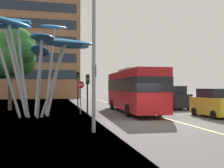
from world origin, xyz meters
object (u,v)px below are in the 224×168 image
at_px(street_lamp, 99,34).
at_px(no_entry_sign, 81,92).
at_px(leaf_sculpture, 35,39).
at_px(traffic_light_kerb_far, 88,85).
at_px(car_parked_mid, 214,103).
at_px(traffic_light_kerb_near, 94,80).
at_px(traffic_light_island_mid, 78,82).
at_px(car_parked_far, 174,98).
at_px(red_bus, 133,89).

height_order(street_lamp, no_entry_sign, street_lamp).
xyz_separation_m(leaf_sculpture, traffic_light_kerb_far, (4.18, 1.06, -3.49)).
bearing_deg(car_parked_mid, traffic_light_kerb_near, 176.57).
bearing_deg(leaf_sculpture, car_parked_mid, -13.57).
distance_m(traffic_light_kerb_far, car_parked_mid, 10.07).
bearing_deg(car_parked_mid, no_entry_sign, 156.29).
relative_size(traffic_light_kerb_far, street_lamp, 0.42).
relative_size(traffic_light_kerb_near, no_entry_sign, 1.38).
height_order(traffic_light_island_mid, no_entry_sign, traffic_light_island_mid).
distance_m(traffic_light_kerb_far, no_entry_sign, 0.83).
height_order(car_parked_far, street_lamp, street_lamp).
height_order(traffic_light_island_mid, car_parked_mid, traffic_light_island_mid).
bearing_deg(traffic_light_kerb_near, street_lamp, -96.06).
height_order(traffic_light_kerb_near, street_lamp, street_lamp).
bearing_deg(traffic_light_kerb_far, red_bus, 4.01).
height_order(leaf_sculpture, street_lamp, leaf_sculpture).
relative_size(traffic_light_kerb_far, traffic_light_island_mid, 0.88).
bearing_deg(traffic_light_kerb_near, traffic_light_kerb_far, 89.10).
height_order(car_parked_mid, street_lamp, street_lamp).
relative_size(traffic_light_island_mid, street_lamp, 0.48).
bearing_deg(traffic_light_island_mid, traffic_light_kerb_near, -87.93).
distance_m(leaf_sculpture, traffic_light_kerb_far, 5.55).
relative_size(car_parked_far, street_lamp, 0.54).
xyz_separation_m(red_bus, leaf_sculpture, (-8.25, -1.34, 3.79)).
xyz_separation_m(traffic_light_kerb_far, car_parked_mid, (9.02, -4.24, -1.39)).
bearing_deg(traffic_light_kerb_far, car_parked_far, 18.53).
xyz_separation_m(traffic_light_kerb_near, traffic_light_island_mid, (-0.30, 8.23, -0.01)).
xyz_separation_m(red_bus, car_parked_far, (5.33, 2.87, -1.00)).
distance_m(traffic_light_island_mid, no_entry_sign, 4.65).
bearing_deg(traffic_light_kerb_near, leaf_sculpture, 147.35).
distance_m(traffic_light_kerb_near, car_parked_mid, 9.26).
relative_size(traffic_light_kerb_near, traffic_light_kerb_far, 1.14).
distance_m(leaf_sculpture, traffic_light_island_mid, 7.48).
relative_size(traffic_light_kerb_far, no_entry_sign, 1.20).
height_order(traffic_light_kerb_far, car_parked_far, traffic_light_kerb_far).
xyz_separation_m(leaf_sculpture, car_parked_mid, (13.20, -3.19, -4.88)).
bearing_deg(no_entry_sign, traffic_light_kerb_far, 2.21).
relative_size(leaf_sculpture, traffic_light_kerb_near, 2.42).
distance_m(traffic_light_island_mid, car_parked_far, 9.99).
xyz_separation_m(traffic_light_kerb_far, no_entry_sign, (-0.59, -0.02, -0.58)).
bearing_deg(street_lamp, no_entry_sign, 89.92).
xyz_separation_m(red_bus, no_entry_sign, (-4.66, -0.31, -0.28)).
height_order(leaf_sculpture, car_parked_mid, leaf_sculpture).
relative_size(leaf_sculpture, car_parked_mid, 2.26).
height_order(traffic_light_island_mid, car_parked_far, traffic_light_island_mid).
bearing_deg(street_lamp, leaf_sculpture, 114.89).
xyz_separation_m(traffic_light_kerb_far, car_parked_far, (9.40, 3.15, -1.30)).
relative_size(traffic_light_island_mid, no_entry_sign, 1.37).
bearing_deg(car_parked_mid, street_lamp, -154.76).
bearing_deg(traffic_light_kerb_far, no_entry_sign, -177.79).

